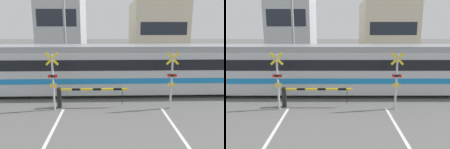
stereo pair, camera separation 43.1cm
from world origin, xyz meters
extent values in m
cube|color=#5B564C|center=(0.00, 11.15, 0.04)|extent=(50.00, 0.10, 0.08)
cube|color=#5B564C|center=(0.00, 12.59, 0.04)|extent=(50.00, 0.10, 0.08)
cube|color=#B7BCC1|center=(0.57, 11.87, 1.50)|extent=(18.48, 2.73, 2.55)
cube|color=gray|center=(0.57, 11.87, 2.96)|extent=(18.30, 2.40, 0.36)
cube|color=#197AC6|center=(0.57, 11.87, 1.12)|extent=(18.50, 2.78, 0.32)
cube|color=black|center=(0.57, 11.87, 2.08)|extent=(17.74, 2.77, 0.64)
cylinder|color=black|center=(-5.16, 11.15, 0.38)|extent=(0.76, 0.12, 0.76)
cylinder|color=black|center=(-5.16, 12.59, 0.38)|extent=(0.76, 0.12, 0.76)
cylinder|color=black|center=(6.30, 11.15, 0.38)|extent=(0.76, 0.12, 0.76)
cylinder|color=black|center=(6.30, 12.59, 0.38)|extent=(0.76, 0.12, 0.76)
cube|color=black|center=(-2.88, 9.22, 0.55)|extent=(0.20, 0.20, 1.10)
cube|color=yellow|center=(-1.02, 9.22, 1.00)|extent=(3.71, 0.09, 0.09)
cube|color=black|center=(-1.95, 9.22, 1.00)|extent=(0.45, 0.10, 0.10)
cube|color=black|center=(-0.84, 9.22, 1.00)|extent=(0.45, 0.10, 0.10)
cube|color=black|center=(0.28, 9.22, 1.00)|extent=(0.45, 0.10, 0.10)
cylinder|color=black|center=(0.54, 9.22, 0.55)|extent=(0.02, 0.02, 0.80)
cube|color=black|center=(2.88, 14.50, 0.55)|extent=(0.20, 0.20, 1.10)
cube|color=yellow|center=(1.02, 14.50, 1.00)|extent=(3.71, 0.09, 0.09)
cube|color=black|center=(1.95, 14.50, 1.00)|extent=(0.45, 0.10, 0.10)
cube|color=black|center=(0.84, 14.50, 1.00)|extent=(0.45, 0.10, 0.10)
cube|color=black|center=(-0.28, 14.50, 1.00)|extent=(0.45, 0.10, 0.10)
cylinder|color=black|center=(-0.54, 14.50, 0.55)|extent=(0.02, 0.02, 0.80)
cylinder|color=#B2B2B7|center=(-3.08, 8.88, 1.47)|extent=(0.11, 0.11, 2.94)
cube|color=yellow|center=(-3.08, 8.88, 2.70)|extent=(0.68, 0.04, 0.68)
cube|color=yellow|center=(-3.08, 8.88, 2.70)|extent=(0.68, 0.04, 0.68)
cube|color=black|center=(-3.08, 8.88, 1.82)|extent=(0.44, 0.12, 0.12)
cylinder|color=red|center=(-3.25, 8.81, 1.82)|extent=(0.15, 0.03, 0.15)
cylinder|color=red|center=(-2.91, 8.81, 1.82)|extent=(0.15, 0.03, 0.15)
cube|color=yellow|center=(-3.08, 8.86, 1.32)|extent=(0.32, 0.03, 0.20)
cylinder|color=#B2B2B7|center=(3.08, 8.88, 1.47)|extent=(0.11, 0.11, 2.94)
cube|color=yellow|center=(3.08, 8.88, 2.70)|extent=(0.68, 0.04, 0.68)
cube|color=yellow|center=(3.08, 8.88, 2.70)|extent=(0.68, 0.04, 0.68)
cube|color=black|center=(3.08, 8.88, 1.82)|extent=(0.44, 0.12, 0.12)
cylinder|color=red|center=(2.91, 8.81, 1.82)|extent=(0.15, 0.03, 0.15)
cylinder|color=red|center=(3.25, 8.81, 1.82)|extent=(0.15, 0.03, 0.15)
cube|color=yellow|center=(3.08, 8.86, 1.32)|extent=(0.32, 0.03, 0.20)
cylinder|color=brown|center=(0.30, 16.80, 0.37)|extent=(0.13, 0.13, 0.74)
cylinder|color=brown|center=(0.44, 16.80, 0.37)|extent=(0.13, 0.13, 0.74)
cube|color=maroon|center=(0.37, 16.80, 1.04)|extent=(0.38, 0.22, 0.59)
sphere|color=#997056|center=(0.37, 16.80, 1.44)|extent=(0.20, 0.20, 0.20)
cube|color=#B2B7BC|center=(-5.94, 27.75, 4.85)|extent=(5.43, 7.95, 9.70)
cube|color=#1E232D|center=(-5.94, 23.77, 5.33)|extent=(4.56, 0.03, 1.94)
cube|color=beige|center=(6.50, 27.75, 3.75)|extent=(6.55, 7.95, 7.49)
cube|color=#1E232D|center=(6.50, 23.77, 4.12)|extent=(5.50, 0.03, 1.50)
cylinder|color=gray|center=(-3.83, 17.00, 3.61)|extent=(0.22, 0.22, 7.22)
camera|label=1|loc=(-0.38, -2.10, 4.26)|focal=35.00mm
camera|label=2|loc=(0.05, -2.10, 4.26)|focal=35.00mm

